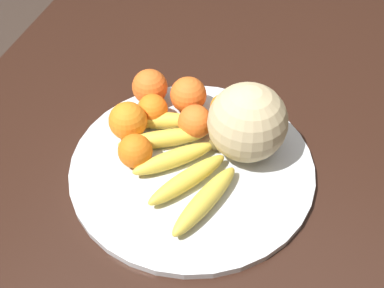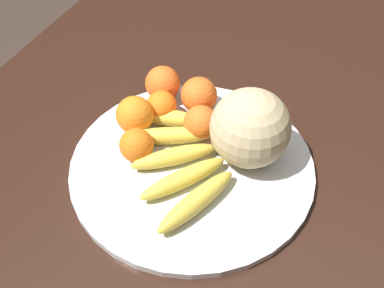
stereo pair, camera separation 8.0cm
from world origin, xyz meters
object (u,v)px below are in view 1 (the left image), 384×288
object	(u,v)px
fruit_bowl	(192,165)
orange_front_right	(128,121)
orange_top_small	(135,151)
banana_bunch	(177,158)
orange_front_left	(153,109)
orange_side_extra	(224,107)
orange_back_right	(150,87)
melon	(247,122)
kitchen_table	(224,183)
orange_back_left	(188,95)
orange_mid_center	(195,122)

from	to	relation	value
fruit_bowl	orange_front_right	distance (m)	0.15
orange_front_right	orange_top_small	distance (m)	0.08
banana_bunch	orange_front_right	xyz separation A→B (m)	(-0.05, -0.11, 0.02)
fruit_bowl	orange_front_left	distance (m)	0.14
orange_front_right	orange_top_small	world-z (taller)	orange_front_right
fruit_bowl	orange_side_extra	xyz separation A→B (m)	(-0.13, 0.03, 0.04)
banana_bunch	orange_back_right	bearing A→B (deg)	-96.74
fruit_bowl	melon	size ratio (longest dim) A/B	3.12
orange_back_right	kitchen_table	bearing A→B (deg)	59.91
orange_back_left	kitchen_table	bearing A→B (deg)	45.06
orange_mid_center	orange_back_left	distance (m)	0.08
orange_back_right	orange_side_extra	distance (m)	0.16
banana_bunch	orange_side_extra	xyz separation A→B (m)	(-0.15, 0.06, 0.01)
orange_side_extra	orange_top_small	bearing A→B (deg)	-39.79
kitchen_table	orange_front_right	bearing A→B (deg)	-90.12
fruit_bowl	orange_side_extra	bearing A→B (deg)	166.15
melon	orange_top_small	xyz separation A→B (m)	(0.08, -0.19, -0.04)
fruit_bowl	orange_back_left	xyz separation A→B (m)	(-0.14, -0.04, 0.04)
fruit_bowl	orange_top_small	size ratio (longest dim) A/B	7.15
orange_front_left	orange_front_right	distance (m)	0.06
kitchen_table	orange_top_small	size ratio (longest dim) A/B	23.60
orange_front_left	orange_back_right	world-z (taller)	orange_back_right
orange_front_left	melon	bearing A→B (deg)	79.50
orange_front_left	orange_mid_center	bearing A→B (deg)	79.57
kitchen_table	fruit_bowl	distance (m)	0.11
orange_front_right	orange_back_right	world-z (taller)	same
orange_back_right	orange_front_right	bearing A→B (deg)	-4.77
orange_back_right	orange_side_extra	bearing A→B (deg)	84.56
banana_bunch	orange_front_left	xyz separation A→B (m)	(-0.10, -0.08, 0.01)
orange_top_small	orange_side_extra	world-z (taller)	orange_top_small
kitchen_table	orange_side_extra	size ratio (longest dim) A/B	25.97
orange_front_right	orange_mid_center	bearing A→B (deg)	104.97
orange_side_extra	orange_back_left	bearing A→B (deg)	-97.20
melon	orange_front_left	xyz separation A→B (m)	(-0.04, -0.19, -0.04)
kitchen_table	fruit_bowl	world-z (taller)	fruit_bowl
orange_mid_center	orange_side_extra	bearing A→B (deg)	142.34
orange_back_left	orange_side_extra	size ratio (longest dim) A/B	1.30
melon	orange_back_left	world-z (taller)	melon
kitchen_table	orange_back_left	distance (m)	0.20
banana_bunch	orange_top_small	distance (m)	0.08
kitchen_table	orange_front_right	size ratio (longest dim) A/B	20.14
banana_bunch	orange_top_small	xyz separation A→B (m)	(0.01, -0.08, 0.01)
melon	orange_side_extra	bearing A→B (deg)	-144.42
banana_bunch	orange_side_extra	size ratio (longest dim) A/B	4.99
orange_back_left	orange_back_right	distance (m)	0.08
orange_front_right	orange_top_small	xyz separation A→B (m)	(0.07, 0.04, -0.01)
kitchen_table	fruit_bowl	size ratio (longest dim) A/B	3.30
orange_back_left	orange_back_right	world-z (taller)	same
orange_side_extra	orange_front_left	bearing A→B (deg)	-72.84
kitchen_table	orange_mid_center	distance (m)	0.15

